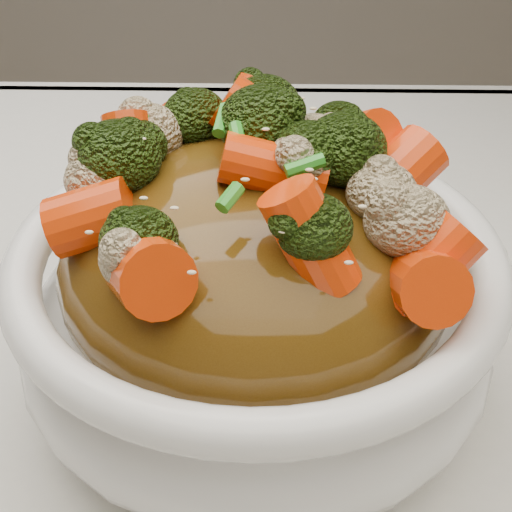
# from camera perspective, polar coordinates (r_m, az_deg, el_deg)

# --- Properties ---
(tablecloth) EXTENTS (1.20, 0.80, 0.04)m
(tablecloth) POSITION_cam_1_polar(r_m,az_deg,el_deg) (0.41, -3.31, -11.68)
(tablecloth) COLOR silver
(tablecloth) RESTS_ON dining_table
(bowl) EXTENTS (0.29, 0.29, 0.09)m
(bowl) POSITION_cam_1_polar(r_m,az_deg,el_deg) (0.36, -0.00, -4.55)
(bowl) COLOR white
(bowl) RESTS_ON tablecloth
(sauce_base) EXTENTS (0.23, 0.23, 0.10)m
(sauce_base) POSITION_cam_1_polar(r_m,az_deg,el_deg) (0.34, -0.00, -0.44)
(sauce_base) COLOR #4D310D
(sauce_base) RESTS_ON bowl
(carrots) EXTENTS (0.23, 0.23, 0.05)m
(carrots) POSITION_cam_1_polar(r_m,az_deg,el_deg) (0.31, -0.00, 9.84)
(carrots) COLOR #EB3D07
(carrots) RESTS_ON sauce_base
(broccoli) EXTENTS (0.23, 0.23, 0.05)m
(broccoli) POSITION_cam_1_polar(r_m,az_deg,el_deg) (0.31, -0.00, 9.66)
(broccoli) COLOR black
(broccoli) RESTS_ON sauce_base
(cauliflower) EXTENTS (0.23, 0.23, 0.04)m
(cauliflower) POSITION_cam_1_polar(r_m,az_deg,el_deg) (0.31, -0.00, 9.29)
(cauliflower) COLOR #C4B086
(cauliflower) RESTS_ON sauce_base
(scallions) EXTENTS (0.17, 0.17, 0.02)m
(scallions) POSITION_cam_1_polar(r_m,az_deg,el_deg) (0.31, -0.00, 10.02)
(scallions) COLOR #298F21
(scallions) RESTS_ON sauce_base
(sesame_seeds) EXTENTS (0.21, 0.21, 0.01)m
(sesame_seeds) POSITION_cam_1_polar(r_m,az_deg,el_deg) (0.31, -0.00, 10.02)
(sesame_seeds) COLOR beige
(sesame_seeds) RESTS_ON sauce_base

